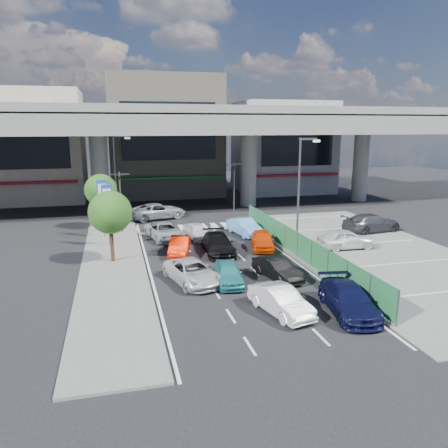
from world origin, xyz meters
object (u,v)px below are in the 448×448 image
object	(u,v)px
tree_near	(110,213)
sedan_black_mid	(218,244)
street_lamp_left	(117,170)
minivan_navy_back	(349,300)
sedan_white_front_mid	(197,231)
signboard_far	(103,200)
parked_sedan_white	(346,239)
traffic_light_right	(234,174)
hatch_white_back_mid	(281,301)
kei_truck_front_right	(245,227)
taxi_orange_left	(180,246)
taxi_orange_right	(262,240)
tree_far	(101,190)
traffic_cone	(298,245)
signboard_near	(108,207)
taxi_teal_mid	(228,273)
hatch_black_mid_right	(277,269)
street_lamp_right	(301,181)
traffic_light_left	(120,187)
crossing_wagon_silver	(158,211)
sedan_white_mid_left	(192,272)
wagon_silver_front_left	(165,231)
parked_sedan_dgrey	(372,223)

from	to	relation	value
tree_near	sedan_black_mid	size ratio (longest dim) A/B	1.01
street_lamp_left	minivan_navy_back	size ratio (longest dim) A/B	1.68
sedan_white_front_mid	signboard_far	bearing A→B (deg)	153.15
tree_near	parked_sedan_white	world-z (taller)	tree_near
traffic_light_right	hatch_white_back_mid	size ratio (longest dim) A/B	1.31
signboard_far	minivan_navy_back	distance (m)	21.57
kei_truck_front_right	minivan_navy_back	bearing A→B (deg)	-99.67
tree_near	sedan_black_mid	xyz separation A→B (m)	(7.28, 0.37, -2.70)
taxi_orange_left	parked_sedan_white	bearing A→B (deg)	5.77
taxi_orange_right	tree_far	bearing A→B (deg)	154.46
sedan_black_mid	traffic_cone	bearing A→B (deg)	-3.30
street_lamp_left	minivan_navy_back	world-z (taller)	street_lamp_left
signboard_far	sedan_black_mid	xyz separation A→B (m)	(7.88, -6.62, -2.38)
signboard_near	kei_truck_front_right	bearing A→B (deg)	5.79
tree_near	hatch_white_back_mid	distance (m)	13.19
traffic_light_right	taxi_teal_mid	distance (m)	21.82
hatch_black_mid_right	parked_sedan_white	bearing A→B (deg)	20.23
sedan_white_front_mid	traffic_cone	world-z (taller)	sedan_white_front_mid
street_lamp_right	traffic_cone	world-z (taller)	street_lamp_right
signboard_near	minivan_navy_back	world-z (taller)	signboard_near
tree_far	sedan_black_mid	world-z (taller)	tree_far
traffic_light_left	taxi_teal_mid	bearing A→B (deg)	-67.68
taxi_orange_right	traffic_cone	distance (m)	2.61
signboard_near	tree_near	distance (m)	4.01
crossing_wagon_silver	traffic_cone	xyz separation A→B (m)	(8.71, -13.70, -0.34)
hatch_white_back_mid	taxi_orange_right	distance (m)	11.42
traffic_light_right	street_lamp_right	bearing A→B (deg)	-82.66
taxi_orange_left	traffic_cone	xyz separation A→B (m)	(8.49, -1.08, -0.21)
traffic_light_right	signboard_far	xyz separation A→B (m)	(-13.10, -8.01, -0.87)
taxi_orange_left	parked_sedan_white	distance (m)	12.13
minivan_navy_back	sedan_white_mid_left	bearing A→B (deg)	146.53
sedan_white_front_mid	sedan_white_mid_left	bearing A→B (deg)	-111.73
tree_near	hatch_black_mid_right	xyz separation A→B (m)	(9.43, -5.64, -2.76)
sedan_white_mid_left	wagon_silver_front_left	world-z (taller)	wagon_silver_front_left
signboard_far	taxi_teal_mid	world-z (taller)	signboard_far
sedan_white_mid_left	parked_sedan_dgrey	size ratio (longest dim) A/B	0.88
traffic_light_left	minivan_navy_back	size ratio (longest dim) A/B	1.09
street_lamp_right	parked_sedan_white	distance (m)	5.51
hatch_white_back_mid	taxi_teal_mid	size ratio (longest dim) A/B	1.08
traffic_light_left	kei_truck_front_right	bearing A→B (deg)	-16.42
hatch_white_back_mid	kei_truck_front_right	world-z (taller)	kei_truck_front_right
sedan_black_mid	parked_sedan_white	world-z (taller)	parked_sedan_white
sedan_white_front_mid	parked_sedan_white	size ratio (longest dim) A/B	0.88
signboard_far	crossing_wagon_silver	bearing A→B (deg)	52.12
hatch_white_back_mid	parked_sedan_white	xyz separation A→B (m)	(8.79, 9.36, 0.12)
traffic_light_right	sedan_white_mid_left	world-z (taller)	traffic_light_right
traffic_light_left	parked_sedan_dgrey	distance (m)	21.36
signboard_near	signboard_far	size ratio (longest dim) A/B	1.00
sedan_white_mid_left	wagon_silver_front_left	xyz separation A→B (m)	(-0.37, 10.32, 0.02)
taxi_orange_right	wagon_silver_front_left	distance (m)	8.03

